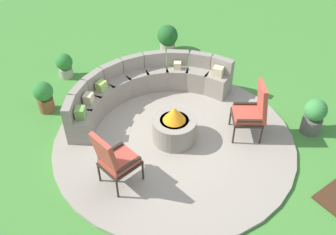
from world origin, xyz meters
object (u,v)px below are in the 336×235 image
potted_plant_0 (44,96)px  potted_plant_1 (65,65)px  lounge_chair_front_right (253,110)px  fire_pit (174,127)px  potted_plant_3 (168,37)px  potted_plant_2 (314,115)px  curved_stone_bench (143,87)px  lounge_chair_front_left (114,159)px

potted_plant_0 → potted_plant_1: size_ratio=1.16×
lounge_chair_front_right → potted_plant_1: bearing=62.9°
fire_pit → potted_plant_3: size_ratio=1.18×
potted_plant_2 → fire_pit: bearing=150.4°
potted_plant_2 → curved_stone_bench: bearing=128.4°
curved_stone_bench → lounge_chair_front_left: bearing=-133.6°
potted_plant_1 → potted_plant_2: size_ratio=0.81×
curved_stone_bench → potted_plant_0: 2.05m
potted_plant_1 → potted_plant_3: bearing=-8.3°
lounge_chair_front_left → potted_plant_2: bearing=66.1°
fire_pit → lounge_chair_front_right: lounge_chair_front_right is taller
lounge_chair_front_left → fire_pit: bearing=93.9°
lounge_chair_front_left → potted_plant_1: bearing=160.4°
lounge_chair_front_left → potted_plant_1: (0.69, 3.66, -0.31)m
potted_plant_0 → potted_plant_1: bearing=48.4°
potted_plant_0 → potted_plant_3: (3.58, 0.59, -0.00)m
fire_pit → potted_plant_0: (-1.62, 2.35, 0.03)m
lounge_chair_front_right → potted_plant_3: bearing=25.9°
potted_plant_1 → potted_plant_2: 5.62m
lounge_chair_front_right → potted_plant_1: 4.55m
lounge_chair_front_right → potted_plant_3: size_ratio=1.63×
curved_stone_bench → lounge_chair_front_left: lounge_chair_front_left is taller
lounge_chair_front_right → curved_stone_bench: bearing=63.2°
potted_plant_0 → potted_plant_1: potted_plant_0 is taller
potted_plant_1 → potted_plant_0: bearing=-131.6°
fire_pit → potted_plant_2: fire_pit is taller
curved_stone_bench → lounge_chair_front_left: size_ratio=3.21×
fire_pit → lounge_chair_front_right: 1.50m
curved_stone_bench → lounge_chair_front_right: 2.40m
curved_stone_bench → potted_plant_0: size_ratio=5.32×
lounge_chair_front_right → potted_plant_2: lounge_chair_front_right is taller
potted_plant_1 → potted_plant_2: potted_plant_2 is taller
lounge_chair_front_left → potted_plant_3: size_ratio=1.63×
curved_stone_bench → potted_plant_1: curved_stone_bench is taller
potted_plant_0 → lounge_chair_front_left: bearing=-86.1°
potted_plant_0 → potted_plant_1: 1.31m
potted_plant_2 → potted_plant_3: (-0.41, 4.28, -0.01)m
curved_stone_bench → lounge_chair_front_right: size_ratio=3.22×
fire_pit → lounge_chair_front_right: size_ratio=0.73×
fire_pit → curved_stone_bench: size_ratio=0.23×
potted_plant_2 → potted_plant_3: 4.30m
curved_stone_bench → potted_plant_1: 2.16m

